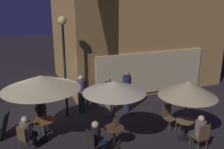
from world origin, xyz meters
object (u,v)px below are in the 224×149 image
Objects in this scene: patio_umbrella_2 at (41,82)px; patron_standing_5 at (108,97)px; cafe_chair_3 at (24,137)px; patron_standing_4 at (127,91)px; patron_seated_2 at (27,131)px; patron_standing_6 at (81,94)px; patron_seated_0 at (199,130)px; cafe_table_0 at (184,127)px; patron_seated_1 at (97,136)px; cafe_table_1 at (114,134)px; street_lamp_near_corner at (64,46)px; patron_seated_3 at (42,114)px; cafe_chair_1 at (168,115)px; cafe_chair_4 at (41,116)px; patio_umbrella_0 at (188,89)px; cafe_chair_0 at (202,135)px; patio_umbrella_1 at (114,87)px; cafe_table_2 at (45,125)px; cafe_chair_2 at (93,142)px.

patio_umbrella_2 is 1.54× the size of patron_standing_5.
cafe_chair_3 is 0.49× the size of patron_standing_4.
patron_standing_6 is (2.41, 2.20, 0.15)m from patron_seated_2.
patron_seated_0 is 5.08m from patron_standing_6.
cafe_table_0 is 3.19m from patron_seated_1.
cafe_table_1 is 0.42× the size of patron_standing_4.
patio_umbrella_2 reaches higher than patron_seated_0.
patio_umbrella_2 is 2.10× the size of patron_seated_1.
street_lamp_near_corner is 3.30× the size of patron_seated_3.
patron_seated_2 is 0.96× the size of patron_seated_3.
street_lamp_near_corner is at bearing -136.77° from cafe_chair_1.
patron_standing_4 is at bearing 92.85° from cafe_chair_4.
patio_umbrella_0 is 1.17× the size of patron_standing_4.
street_lamp_near_corner reaches higher than patron_seated_2.
cafe_chair_0 reaches higher than cafe_chair_4.
cafe_chair_3 is (-2.73, 0.93, -1.61)m from patio_umbrella_1.
patron_standing_6 is at bearing -150.28° from patron_standing_5.
patio_umbrella_0 is (3.43, -3.38, -1.14)m from street_lamp_near_corner.
street_lamp_near_corner reaches higher than patron_seated_1.
cafe_chair_0 is at bearing 4.63° from patron_standing_5.
patron_standing_4 reaches higher than cafe_chair_3.
cafe_chair_1 is (-0.14, 1.63, 0.02)m from cafe_chair_0.
cafe_chair_4 reaches higher than cafe_table_2.
patron_seated_0 is 0.96× the size of patron_seated_3.
cafe_chair_4 is (-2.04, 2.23, -1.59)m from patio_umbrella_1.
street_lamp_near_corner is 4.40× the size of cafe_chair_2.
cafe_chair_0 is 0.77× the size of patron_seated_3.
cafe_table_2 is at bearing -91.56° from patron_standing_5.
patron_standing_5 is at bearing 19.89° from patio_umbrella_2.
patron_standing_4 is 2.00m from patron_standing_6.
patron_standing_6 is (-2.73, 3.58, 0.37)m from cafe_table_0.
cafe_table_1 is at bearing -53.66° from cafe_chair_3.
patron_seated_3 is 0.69× the size of patron_standing_4.
patio_umbrella_1 is at bearing 66.50° from patron_seated_0.
patio_umbrella_0 is at bearing -21.58° from cafe_table_2.
cafe_table_2 is 0.62× the size of patron_seated_0.
cafe_chair_2 is (-3.34, 0.97, -0.00)m from cafe_chair_0.
patio_umbrella_2 is at bearing -111.51° from cafe_chair_1.
patio_umbrella_0 is 1.29× the size of patron_standing_5.
patron_standing_6 reaches higher than patron_seated_2.
cafe_table_2 is 0.32× the size of patio_umbrella_1.
patron_standing_5 is at bearing 72.68° from patio_umbrella_1.
patron_standing_5 reaches higher than cafe_chair_3.
patron_standing_5 is (-1.64, 2.01, 0.24)m from cafe_chair_1.
cafe_table_1 is 0.46× the size of patron_standing_6.
patron_standing_5 is (2.78, 1.01, -1.29)m from patio_umbrella_2.
patron_standing_4 is (3.70, 0.43, 0.21)m from patron_seated_3.
patron_seated_3 is (-2.04, 2.09, 0.19)m from cafe_table_1.
patio_umbrella_1 is at bearing 63.63° from cafe_chair_0.
cafe_chair_2 is 0.77× the size of patron_seated_1.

